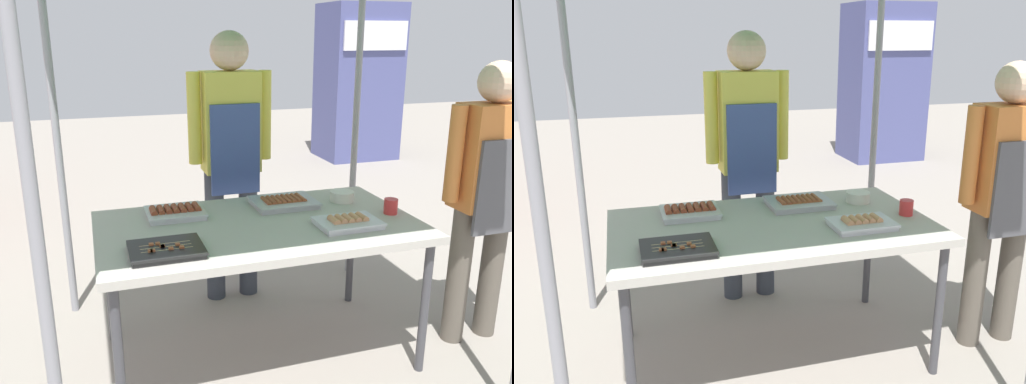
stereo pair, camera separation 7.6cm
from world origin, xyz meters
The scene contains 11 objects.
ground_plane centered at (0.00, 0.00, 0.00)m, with size 18.00×18.00×0.00m, color gray.
stall_table centered at (0.00, 0.00, 0.70)m, with size 1.60×0.90×0.75m.
tray_grilled_sausages centered at (-0.38, 0.24, 0.77)m, with size 0.30×0.25×0.05m.
tray_meat_skewers centered at (-0.50, -0.24, 0.77)m, with size 0.32×0.25×0.04m.
tray_pork_links centered at (0.22, 0.23, 0.77)m, with size 0.35×0.27×0.05m.
tray_spring_rolls centered at (0.40, -0.17, 0.77)m, with size 0.31×0.22×0.05m.
condiment_bowl centered at (0.56, 0.21, 0.78)m, with size 0.13×0.13×0.06m, color silver.
drink_cup_near_edge centered at (0.71, -0.07, 0.79)m, with size 0.07×0.07×0.08m, color red.
vendor_woman centered at (0.05, 0.70, 1.00)m, with size 0.52×0.24×1.68m.
customer_nearby centered at (1.20, -0.20, 0.91)m, with size 0.52×0.23×1.54m.
neighbor_stall_right centered at (2.78, 4.17, 1.03)m, with size 0.99×0.81×2.05m.
Camera 1 is at (-0.78, -2.37, 1.66)m, focal length 37.10 mm.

